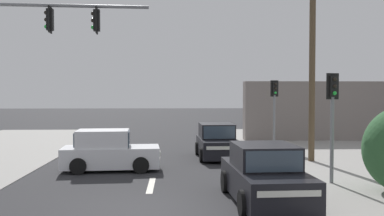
# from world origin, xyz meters

# --- Properties ---
(ground_plane) EXTENTS (140.00, 140.00, 0.00)m
(ground_plane) POSITION_xyz_m (0.00, 0.00, 0.00)
(ground_plane) COLOR #28282B
(lane_dash_mid) EXTENTS (0.20, 2.40, 0.01)m
(lane_dash_mid) POSITION_xyz_m (0.00, 3.00, 0.00)
(lane_dash_mid) COLOR silver
(lane_dash_mid) RESTS_ON ground
(lane_dash_far) EXTENTS (0.20, 2.40, 0.01)m
(lane_dash_far) POSITION_xyz_m (0.00, 8.00, 0.00)
(lane_dash_far) COLOR silver
(lane_dash_far) RESTS_ON ground
(utility_pole_midground_right) EXTENTS (1.80, 0.26, 10.31)m
(utility_pole_midground_right) POSITION_xyz_m (6.57, 7.62, 5.40)
(utility_pole_midground_right) COLOR brown
(utility_pole_midground_right) RESTS_ON ground
(traffic_signal_mast) EXTENTS (5.28, 0.55, 6.00)m
(traffic_signal_mast) POSITION_xyz_m (-3.98, 3.27, 4.15)
(traffic_signal_mast) COLOR slate
(traffic_signal_mast) RESTS_ON ground
(pedestal_signal_right_kerb) EXTENTS (0.44, 0.31, 3.56)m
(pedestal_signal_right_kerb) POSITION_xyz_m (5.81, 3.02, 2.42)
(pedestal_signal_right_kerb) COLOR slate
(pedestal_signal_right_kerb) RESTS_ON ground
(pedestal_signal_far_median) EXTENTS (0.43, 0.31, 3.56)m
(pedestal_signal_far_median) POSITION_xyz_m (5.94, 11.91, 2.42)
(pedestal_signal_far_median) COLOR slate
(pedestal_signal_far_median) RESTS_ON ground
(shopfront_wall_far) EXTENTS (12.00, 1.00, 3.60)m
(shopfront_wall_far) POSITION_xyz_m (11.00, 16.00, 1.80)
(shopfront_wall_far) COLOR gray
(shopfront_wall_far) RESTS_ON ground
(sedan_receding_far) EXTENTS (2.05, 4.31, 1.56)m
(sedan_receding_far) POSITION_xyz_m (3.15, 0.65, 0.70)
(sedan_receding_far) COLOR black
(sedan_receding_far) RESTS_ON ground
(hatchback_oncoming_near) EXTENTS (1.87, 3.68, 1.53)m
(hatchback_oncoming_near) POSITION_xyz_m (2.66, 8.83, 0.70)
(hatchback_oncoming_near) COLOR black
(hatchback_oncoming_near) RESTS_ON ground
(hatchback_kerbside_parked) EXTENTS (3.73, 1.97, 1.53)m
(hatchback_kerbside_parked) POSITION_xyz_m (-1.73, 5.80, 0.70)
(hatchback_kerbside_parked) COLOR silver
(hatchback_kerbside_parked) RESTS_ON ground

